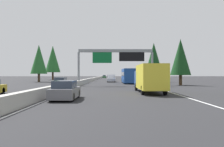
{
  "coord_description": "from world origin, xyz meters",
  "views": [
    {
      "loc": [
        -1.57,
        -5.13,
        1.97
      ],
      "look_at": [
        49.81,
        -5.33,
        2.11
      ],
      "focal_mm": 37.24,
      "sensor_mm": 36.0,
      "label": 1
    }
  ],
  "objects_px": {
    "sign_gantry_overhead": "(117,57)",
    "conifer_right_near": "(180,57)",
    "conifer_left_mid": "(53,59)",
    "sedan_distant_b": "(112,77)",
    "conifer_left_near": "(39,59)",
    "sedan_near_right": "(65,91)",
    "pickup_mid_right": "(111,78)",
    "sedan_mid_left": "(104,77)",
    "box_truck_mid_center": "(149,78)",
    "oncoming_far": "(61,82)",
    "conifer_right_mid": "(154,58)",
    "bus_far_right": "(128,75)"
  },
  "relations": [
    {
      "from": "sedan_near_right",
      "to": "conifer_right_mid",
      "type": "relative_size",
      "value": 0.45
    },
    {
      "from": "sedan_mid_left",
      "to": "conifer_left_near",
      "type": "bearing_deg",
      "value": 166.0
    },
    {
      "from": "sign_gantry_overhead",
      "to": "conifer_right_near",
      "type": "bearing_deg",
      "value": -78.63
    },
    {
      "from": "box_truck_mid_center",
      "to": "bus_far_right",
      "type": "xyz_separation_m",
      "value": [
        25.87,
        0.3,
        0.11
      ]
    },
    {
      "from": "bus_far_right",
      "to": "sedan_distant_b",
      "type": "relative_size",
      "value": 2.61
    },
    {
      "from": "sedan_mid_left",
      "to": "conifer_right_near",
      "type": "distance_m",
      "value": 78.41
    },
    {
      "from": "sedan_near_right",
      "to": "conifer_left_mid",
      "type": "height_order",
      "value": "conifer_left_mid"
    },
    {
      "from": "sign_gantry_overhead",
      "to": "conifer_left_near",
      "type": "xyz_separation_m",
      "value": [
        19.79,
        19.12,
        0.83
      ]
    },
    {
      "from": "oncoming_far",
      "to": "box_truck_mid_center",
      "type": "bearing_deg",
      "value": 45.42
    },
    {
      "from": "bus_far_right",
      "to": "conifer_left_near",
      "type": "xyz_separation_m",
      "value": [
        7.96,
        21.98,
        3.99
      ]
    },
    {
      "from": "bus_far_right",
      "to": "conifer_left_mid",
      "type": "distance_m",
      "value": 39.58
    },
    {
      "from": "conifer_left_near",
      "to": "conifer_left_mid",
      "type": "relative_size",
      "value": 0.79
    },
    {
      "from": "sedan_distant_b",
      "to": "oncoming_far",
      "type": "height_order",
      "value": "same"
    },
    {
      "from": "conifer_left_near",
      "to": "conifer_left_mid",
      "type": "bearing_deg",
      "value": 5.6
    },
    {
      "from": "sedan_near_right",
      "to": "pickup_mid_right",
      "type": "distance_m",
      "value": 40.49
    },
    {
      "from": "bus_far_right",
      "to": "conifer_left_mid",
      "type": "xyz_separation_m",
      "value": [
        30.8,
        24.22,
        5.55
      ]
    },
    {
      "from": "conifer_right_near",
      "to": "conifer_left_near",
      "type": "bearing_deg",
      "value": 60.18
    },
    {
      "from": "oncoming_far",
      "to": "conifer_right_mid",
      "type": "bearing_deg",
      "value": 139.67
    },
    {
      "from": "sedan_mid_left",
      "to": "box_truck_mid_center",
      "type": "bearing_deg",
      "value": -175.37
    },
    {
      "from": "conifer_right_near",
      "to": "conifer_left_mid",
      "type": "distance_m",
      "value": 52.01
    },
    {
      "from": "sedan_distant_b",
      "to": "conifer_left_mid",
      "type": "height_order",
      "value": "conifer_left_mid"
    },
    {
      "from": "sedan_distant_b",
      "to": "conifer_left_near",
      "type": "distance_m",
      "value": 36.7
    },
    {
      "from": "sedan_mid_left",
      "to": "oncoming_far",
      "type": "height_order",
      "value": "same"
    },
    {
      "from": "sedan_mid_left",
      "to": "conifer_right_mid",
      "type": "bearing_deg",
      "value": -166.48
    },
    {
      "from": "bus_far_right",
      "to": "pickup_mid_right",
      "type": "distance_m",
      "value": 8.75
    },
    {
      "from": "conifer_left_mid",
      "to": "sedan_distant_b",
      "type": "bearing_deg",
      "value": -68.2
    },
    {
      "from": "sign_gantry_overhead",
      "to": "pickup_mid_right",
      "type": "distance_m",
      "value": 20.11
    },
    {
      "from": "oncoming_far",
      "to": "conifer_left_near",
      "type": "height_order",
      "value": "conifer_left_near"
    },
    {
      "from": "sign_gantry_overhead",
      "to": "conifer_left_mid",
      "type": "bearing_deg",
      "value": 26.61
    },
    {
      "from": "box_truck_mid_center",
      "to": "conifer_left_mid",
      "type": "bearing_deg",
      "value": 23.4
    },
    {
      "from": "conifer_left_near",
      "to": "sedan_mid_left",
      "type": "bearing_deg",
      "value": -14.0
    },
    {
      "from": "oncoming_far",
      "to": "conifer_right_near",
      "type": "xyz_separation_m",
      "value": [
        4.55,
        -20.2,
        4.3
      ]
    },
    {
      "from": "conifer_right_mid",
      "to": "conifer_left_near",
      "type": "relative_size",
      "value": 1.05
    },
    {
      "from": "sedan_distant_b",
      "to": "conifer_left_near",
      "type": "xyz_separation_m",
      "value": [
        -31.2,
        18.67,
        5.02
      ]
    },
    {
      "from": "sedan_distant_b",
      "to": "bus_far_right",
      "type": "bearing_deg",
      "value": -175.16
    },
    {
      "from": "conifer_left_mid",
      "to": "box_truck_mid_center",
      "type": "bearing_deg",
      "value": -156.6
    },
    {
      "from": "box_truck_mid_center",
      "to": "conifer_right_near",
      "type": "bearing_deg",
      "value": -26.73
    },
    {
      "from": "sedan_near_right",
      "to": "sedan_mid_left",
      "type": "relative_size",
      "value": 1.0
    },
    {
      "from": "conifer_left_mid",
      "to": "pickup_mid_right",
      "type": "bearing_deg",
      "value": -138.21
    },
    {
      "from": "pickup_mid_right",
      "to": "sign_gantry_overhead",
      "type": "bearing_deg",
      "value": -177.48
    },
    {
      "from": "sedan_mid_left",
      "to": "sedan_distant_b",
      "type": "xyz_separation_m",
      "value": [
        -28.0,
        -3.91,
        0.0
      ]
    },
    {
      "from": "sedan_mid_left",
      "to": "conifer_right_mid",
      "type": "xyz_separation_m",
      "value": [
        -59.23,
        -14.24,
        5.31
      ]
    },
    {
      "from": "bus_far_right",
      "to": "conifer_right_near",
      "type": "height_order",
      "value": "conifer_right_near"
    },
    {
      "from": "sedan_mid_left",
      "to": "pickup_mid_right",
      "type": "relative_size",
      "value": 0.79
    },
    {
      "from": "box_truck_mid_center",
      "to": "pickup_mid_right",
      "type": "distance_m",
      "value": 33.99
    },
    {
      "from": "sign_gantry_overhead",
      "to": "sedan_near_right",
      "type": "height_order",
      "value": "sign_gantry_overhead"
    },
    {
      "from": "sedan_mid_left",
      "to": "conifer_right_mid",
      "type": "relative_size",
      "value": 0.45
    },
    {
      "from": "sedan_distant_b",
      "to": "conifer_right_near",
      "type": "xyz_separation_m",
      "value": [
        -48.69,
        -11.85,
        4.3
      ]
    },
    {
      "from": "box_truck_mid_center",
      "to": "oncoming_far",
      "type": "xyz_separation_m",
      "value": [
        11.79,
        11.97,
        -0.93
      ]
    },
    {
      "from": "sign_gantry_overhead",
      "to": "conifer_left_mid",
      "type": "distance_m",
      "value": 47.73
    }
  ]
}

